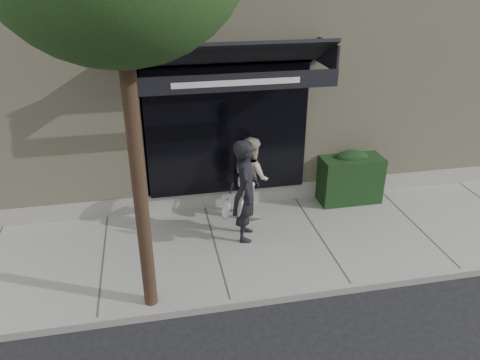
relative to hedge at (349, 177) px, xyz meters
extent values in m
plane|color=black|center=(-1.10, -1.25, -0.66)|extent=(80.00, 80.00, 0.00)
cube|color=gray|center=(-1.10, -1.25, -0.60)|extent=(20.00, 3.00, 0.12)
cube|color=gray|center=(-1.10, -2.80, -0.59)|extent=(20.00, 0.10, 0.14)
cube|color=#B2AA88|center=(-1.10, 3.75, 2.09)|extent=(14.00, 7.00, 5.50)
cube|color=gray|center=(-1.10, 0.45, -0.41)|extent=(14.02, 0.42, 0.50)
cube|color=black|center=(-2.60, 0.30, 1.14)|extent=(3.20, 0.30, 2.60)
cube|color=gray|center=(-4.20, 0.45, 1.14)|extent=(0.08, 0.40, 2.60)
cube|color=gray|center=(-1.00, 0.45, 1.14)|extent=(0.08, 0.40, 2.60)
cube|color=gray|center=(-2.60, 0.45, 2.48)|extent=(3.36, 0.40, 0.12)
cube|color=black|center=(-2.60, -0.25, 2.74)|extent=(3.60, 1.03, 0.55)
cube|color=black|center=(-2.60, -0.75, 2.35)|extent=(3.60, 0.05, 0.30)
cube|color=white|center=(-2.60, -0.78, 2.35)|extent=(2.20, 0.01, 0.10)
cube|color=black|center=(-4.38, -0.25, 2.66)|extent=(0.04, 1.00, 0.45)
cube|color=black|center=(-0.82, -0.25, 2.66)|extent=(0.04, 1.00, 0.45)
cube|color=black|center=(0.00, 0.00, -0.04)|extent=(1.30, 0.70, 1.00)
ellipsoid|color=black|center=(0.00, 0.00, 0.46)|extent=(0.71, 0.38, 0.27)
cylinder|color=black|center=(-4.30, -2.55, 1.74)|extent=(0.20, 0.20, 4.80)
imported|color=black|center=(-2.49, -1.02, 0.44)|extent=(0.61, 0.80, 1.95)
torus|color=silver|center=(-2.66, -1.37, 0.31)|extent=(0.13, 0.31, 0.30)
cylinder|color=silver|center=(-2.66, -1.37, 0.31)|extent=(0.09, 0.28, 0.26)
cylinder|color=silver|center=(-2.66, -1.37, 0.31)|extent=(0.18, 0.04, 0.06)
cylinder|color=black|center=(-2.66, -1.37, 0.31)|extent=(0.20, 0.05, 0.08)
torus|color=silver|center=(-2.91, -1.32, 0.26)|extent=(0.13, 0.31, 0.30)
cylinder|color=silver|center=(-2.91, -1.32, 0.26)|extent=(0.10, 0.28, 0.26)
cylinder|color=silver|center=(-2.91, -1.32, 0.26)|extent=(0.18, 0.04, 0.06)
cylinder|color=black|center=(-2.91, -1.32, 0.26)|extent=(0.20, 0.05, 0.08)
imported|color=#C1B19B|center=(-2.19, -0.14, 0.29)|extent=(0.80, 0.93, 1.65)
torus|color=silver|center=(-2.42, -0.42, 0.15)|extent=(0.15, 0.31, 0.29)
cylinder|color=silver|center=(-2.42, -0.42, 0.15)|extent=(0.11, 0.28, 0.26)
cylinder|color=silver|center=(-2.42, -0.42, 0.15)|extent=(0.18, 0.03, 0.08)
cylinder|color=black|center=(-2.42, -0.42, 0.15)|extent=(0.20, 0.05, 0.10)
camera|label=1|loc=(-4.08, -8.37, 4.30)|focal=35.00mm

